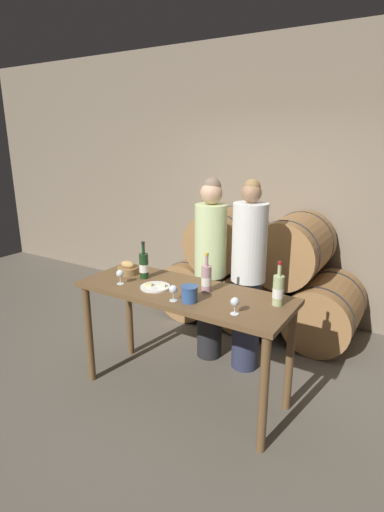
{
  "coord_description": "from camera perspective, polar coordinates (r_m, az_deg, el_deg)",
  "views": [
    {
      "loc": [
        1.61,
        -2.47,
        2.11
      ],
      "look_at": [
        0.0,
        0.13,
        1.19
      ],
      "focal_mm": 28.0,
      "sensor_mm": 36.0,
      "label": 1
    }
  ],
  "objects": [
    {
      "name": "wine_glass_left",
      "position": [
        2.95,
        -2.7,
        -4.87
      ],
      "size": [
        0.06,
        0.06,
        0.12
      ],
      "color": "white",
      "rests_on": "tasting_table"
    },
    {
      "name": "wine_bottle_white",
      "position": [
        2.93,
        12.21,
        -4.79
      ],
      "size": [
        0.08,
        0.08,
        0.33
      ],
      "color": "#ADBC7F",
      "rests_on": "tasting_table"
    },
    {
      "name": "ground_plane",
      "position": [
        3.63,
        -1.16,
        -18.89
      ],
      "size": [
        10.0,
        10.0,
        0.0
      ],
      "primitive_type": "plane",
      "color": "#665E51"
    },
    {
      "name": "wine_bottle_red",
      "position": [
        3.43,
        -6.89,
        -1.39
      ],
      "size": [
        0.08,
        0.08,
        0.32
      ],
      "color": "#193819",
      "rests_on": "tasting_table"
    },
    {
      "name": "barrel_stack",
      "position": [
        4.59,
        9.36,
        -2.78
      ],
      "size": [
        2.26,
        0.87,
        1.34
      ],
      "color": "#9E7042",
      "rests_on": "ground_plane"
    },
    {
      "name": "person_right",
      "position": [
        3.61,
        8.01,
        -2.87
      ],
      "size": [
        0.31,
        0.31,
        1.77
      ],
      "color": "#2D334C",
      "rests_on": "ground_plane"
    },
    {
      "name": "wine_bottle_rose",
      "position": [
        3.11,
        2.08,
        -3.26
      ],
      "size": [
        0.08,
        0.08,
        0.32
      ],
      "color": "#BC8E93",
      "rests_on": "tasting_table"
    },
    {
      "name": "tasting_table",
      "position": [
        3.23,
        -1.24,
        -7.14
      ],
      "size": [
        1.75,
        0.66,
        0.94
      ],
      "color": "brown",
      "rests_on": "ground_plane"
    },
    {
      "name": "person_left",
      "position": [
        3.77,
        2.63,
        -1.72
      ],
      "size": [
        0.3,
        0.3,
        1.76
      ],
      "color": "#232326",
      "rests_on": "ground_plane"
    },
    {
      "name": "bread_basket",
      "position": [
        3.58,
        -9.15,
        -1.82
      ],
      "size": [
        0.19,
        0.19,
        0.12
      ],
      "color": "olive",
      "rests_on": "tasting_table"
    },
    {
      "name": "cheese_plate",
      "position": [
        3.23,
        -5.26,
        -4.4
      ],
      "size": [
        0.24,
        0.24,
        0.04
      ],
      "color": "white",
      "rests_on": "tasting_table"
    },
    {
      "name": "stone_wall_back",
      "position": [
        4.87,
        12.48,
        10.29
      ],
      "size": [
        10.0,
        0.12,
        3.2
      ],
      "color": "gray",
      "rests_on": "ground_plane"
    },
    {
      "name": "blue_crock",
      "position": [
        2.94,
        -0.35,
        -5.33
      ],
      "size": [
        0.13,
        0.13,
        0.12
      ],
      "color": "#335693",
      "rests_on": "tasting_table"
    },
    {
      "name": "wine_glass_far_left",
      "position": [
        3.33,
        -10.26,
        -2.57
      ],
      "size": [
        0.06,
        0.06,
        0.12
      ],
      "color": "white",
      "rests_on": "tasting_table"
    },
    {
      "name": "wine_glass_center",
      "position": [
        2.75,
        6.15,
        -6.63
      ],
      "size": [
        0.06,
        0.06,
        0.12
      ],
      "color": "white",
      "rests_on": "tasting_table"
    }
  ]
}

